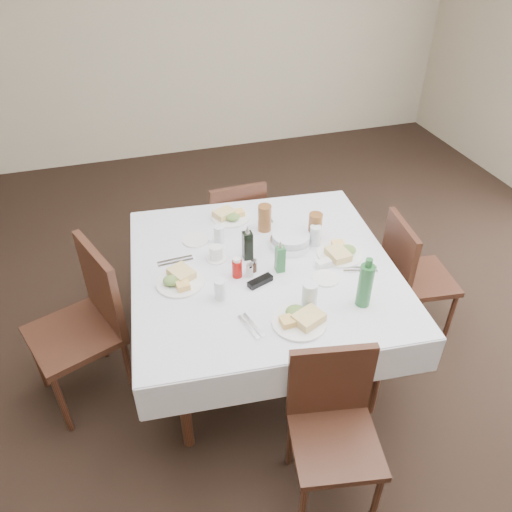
# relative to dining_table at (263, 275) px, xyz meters

# --- Properties ---
(ground_plane) EXTENTS (7.00, 7.00, 0.00)m
(ground_plane) POSITION_rel_dining_table_xyz_m (0.14, -0.22, -0.69)
(ground_plane) COLOR black
(room_shell) EXTENTS (6.04, 7.04, 2.80)m
(room_shell) POSITION_rel_dining_table_xyz_m (0.14, -0.22, 1.02)
(room_shell) COLOR #BDB19A
(room_shell) RESTS_ON ground
(dining_table) EXTENTS (1.59, 1.59, 0.76)m
(dining_table) POSITION_rel_dining_table_xyz_m (0.00, 0.00, 0.00)
(dining_table) COLOR #33150F
(dining_table) RESTS_ON ground
(chair_north) EXTENTS (0.42, 0.42, 0.85)m
(chair_north) POSITION_rel_dining_table_xyz_m (0.06, 0.87, -0.20)
(chair_north) COLOR #33150F
(chair_north) RESTS_ON ground
(chair_south) EXTENTS (0.47, 0.47, 0.85)m
(chair_south) POSITION_rel_dining_table_xyz_m (0.07, -0.87, -0.20)
(chair_south) COLOR #33150F
(chair_south) RESTS_ON ground
(chair_east) EXTENTS (0.45, 0.45, 0.86)m
(chair_east) POSITION_rel_dining_table_xyz_m (0.99, -0.00, -0.20)
(chair_east) COLOR #33150F
(chair_east) RESTS_ON ground
(chair_west) EXTENTS (0.59, 0.59, 0.97)m
(chair_west) POSITION_rel_dining_table_xyz_m (-1.00, 0.09, -0.14)
(chair_west) COLOR #33150F
(chair_west) RESTS_ON ground
(meal_north) EXTENTS (0.25, 0.25, 0.05)m
(meal_north) POSITION_rel_dining_table_xyz_m (-0.06, 0.53, 0.09)
(meal_north) COLOR white
(meal_north) RESTS_ON dining_table
(meal_south) EXTENTS (0.27, 0.27, 0.06)m
(meal_south) POSITION_rel_dining_table_xyz_m (0.04, -0.49, 0.10)
(meal_south) COLOR white
(meal_south) RESTS_ON dining_table
(meal_east) EXTENTS (0.26, 0.26, 0.06)m
(meal_east) POSITION_rel_dining_table_xyz_m (0.45, -0.04, 0.10)
(meal_east) COLOR white
(meal_east) RESTS_ON dining_table
(meal_west) EXTENTS (0.26, 0.26, 0.06)m
(meal_west) POSITION_rel_dining_table_xyz_m (-0.48, -0.01, 0.09)
(meal_west) COLOR white
(meal_west) RESTS_ON dining_table
(side_plate_a) EXTENTS (0.16, 0.16, 0.01)m
(side_plate_a) POSITION_rel_dining_table_xyz_m (-0.32, 0.35, 0.08)
(side_plate_a) COLOR white
(side_plate_a) RESTS_ON dining_table
(side_plate_b) EXTENTS (0.15, 0.15, 0.01)m
(side_plate_b) POSITION_rel_dining_table_xyz_m (0.29, -0.22, 0.08)
(side_plate_b) COLOR white
(side_plate_b) RESTS_ON dining_table
(water_n) EXTENTS (0.06, 0.06, 0.11)m
(water_n) POSITION_rel_dining_table_xyz_m (-0.18, 0.29, 0.13)
(water_n) COLOR silver
(water_n) RESTS_ON dining_table
(water_s) EXTENTS (0.08, 0.08, 0.15)m
(water_s) POSITION_rel_dining_table_xyz_m (0.12, -0.39, 0.15)
(water_s) COLOR silver
(water_s) RESTS_ON dining_table
(water_e) EXTENTS (0.07, 0.07, 0.12)m
(water_e) POSITION_rel_dining_table_xyz_m (0.36, 0.11, 0.13)
(water_e) COLOR silver
(water_e) RESTS_ON dining_table
(water_w) EXTENTS (0.06, 0.06, 0.12)m
(water_w) POSITION_rel_dining_table_xyz_m (-0.29, -0.20, 0.13)
(water_w) COLOR silver
(water_w) RESTS_ON dining_table
(iced_tea_a) EXTENTS (0.08, 0.08, 0.17)m
(iced_tea_a) POSITION_rel_dining_table_xyz_m (0.12, 0.35, 0.16)
(iced_tea_a) COLOR brown
(iced_tea_a) RESTS_ON dining_table
(iced_tea_b) EXTENTS (0.08, 0.08, 0.17)m
(iced_tea_b) POSITION_rel_dining_table_xyz_m (0.38, 0.17, 0.16)
(iced_tea_b) COLOR brown
(iced_tea_b) RESTS_ON dining_table
(bread_basket) EXTENTS (0.25, 0.25, 0.08)m
(bread_basket) POSITION_rel_dining_table_xyz_m (0.21, 0.14, 0.11)
(bread_basket) COLOR silver
(bread_basket) RESTS_ON dining_table
(oil_cruet_dark) EXTENTS (0.05, 0.05, 0.22)m
(oil_cruet_dark) POSITION_rel_dining_table_xyz_m (-0.06, 0.09, 0.17)
(oil_cruet_dark) COLOR black
(oil_cruet_dark) RESTS_ON dining_table
(oil_cruet_green) EXTENTS (0.05, 0.05, 0.20)m
(oil_cruet_green) POSITION_rel_dining_table_xyz_m (0.07, -0.07, 0.16)
(oil_cruet_green) COLOR #286733
(oil_cruet_green) RESTS_ON dining_table
(ketchup_bottle) EXTENTS (0.06, 0.06, 0.12)m
(ketchup_bottle) POSITION_rel_dining_table_xyz_m (-0.17, -0.05, 0.13)
(ketchup_bottle) COLOR #A30B07
(ketchup_bottle) RESTS_ON dining_table
(salt_shaker) EXTENTS (0.04, 0.04, 0.08)m
(salt_shaker) POSITION_rel_dining_table_xyz_m (-0.10, -0.07, 0.11)
(salt_shaker) COLOR white
(salt_shaker) RESTS_ON dining_table
(pepper_shaker) EXTENTS (0.03, 0.03, 0.08)m
(pepper_shaker) POSITION_rel_dining_table_xyz_m (-0.07, -0.03, 0.11)
(pepper_shaker) COLOR #3B2216
(pepper_shaker) RESTS_ON dining_table
(coffee_mug) EXTENTS (0.12, 0.12, 0.09)m
(coffee_mug) POSITION_rel_dining_table_xyz_m (-0.24, 0.14, 0.11)
(coffee_mug) COLOR white
(coffee_mug) RESTS_ON dining_table
(sunglasses) EXTENTS (0.15, 0.09, 0.03)m
(sunglasses) POSITION_rel_dining_table_xyz_m (-0.06, -0.15, 0.09)
(sunglasses) COLOR black
(sunglasses) RESTS_ON dining_table
(green_bottle) EXTENTS (0.07, 0.07, 0.28)m
(green_bottle) POSITION_rel_dining_table_xyz_m (0.39, -0.45, 0.20)
(green_bottle) COLOR #286733
(green_bottle) RESTS_ON dining_table
(sugar_caddy) EXTENTS (0.09, 0.06, 0.04)m
(sugar_caddy) POSITION_rel_dining_table_xyz_m (0.32, -0.11, 0.09)
(sugar_caddy) COLOR white
(sugar_caddy) RESTS_ON dining_table
(cutlery_n) EXTENTS (0.05, 0.16, 0.01)m
(cutlery_n) POSITION_rel_dining_table_xyz_m (0.18, 0.48, 0.08)
(cutlery_n) COLOR silver
(cutlery_n) RESTS_ON dining_table
(cutlery_s) EXTENTS (0.09, 0.19, 0.01)m
(cutlery_s) POSITION_rel_dining_table_xyz_m (-0.21, -0.45, 0.08)
(cutlery_s) COLOR silver
(cutlery_s) RESTS_ON dining_table
(cutlery_e) EXTENTS (0.20, 0.10, 0.01)m
(cutlery_e) POSITION_rel_dining_table_xyz_m (0.51, -0.20, 0.08)
(cutlery_e) COLOR silver
(cutlery_e) RESTS_ON dining_table
(cutlery_w) EXTENTS (0.20, 0.06, 0.01)m
(cutlery_w) POSITION_rel_dining_table_xyz_m (-0.47, 0.18, 0.08)
(cutlery_w) COLOR silver
(cutlery_w) RESTS_ON dining_table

